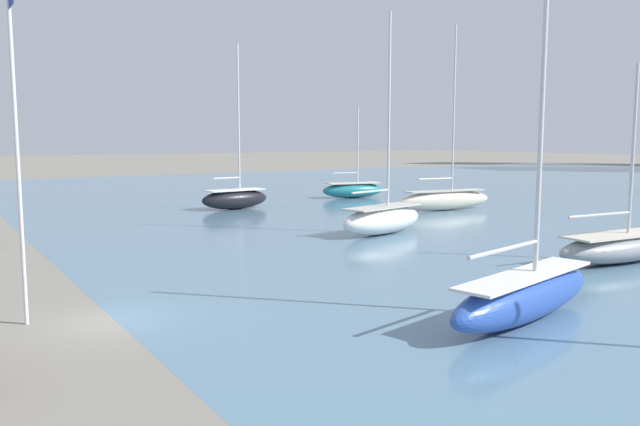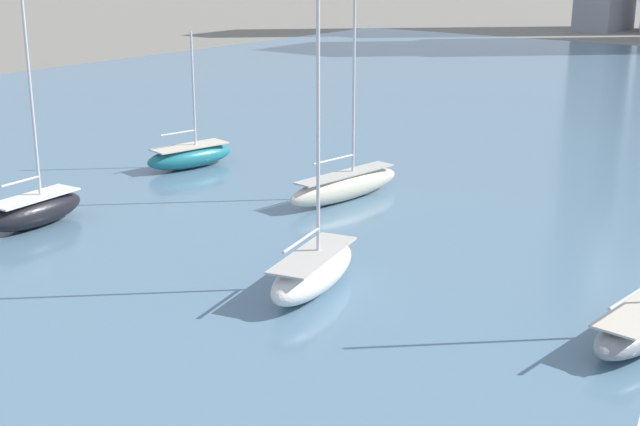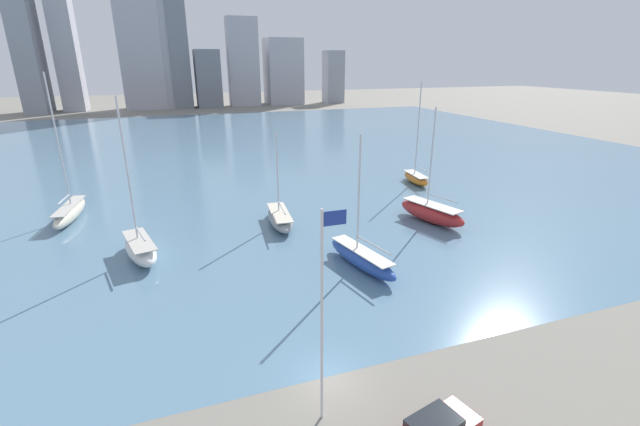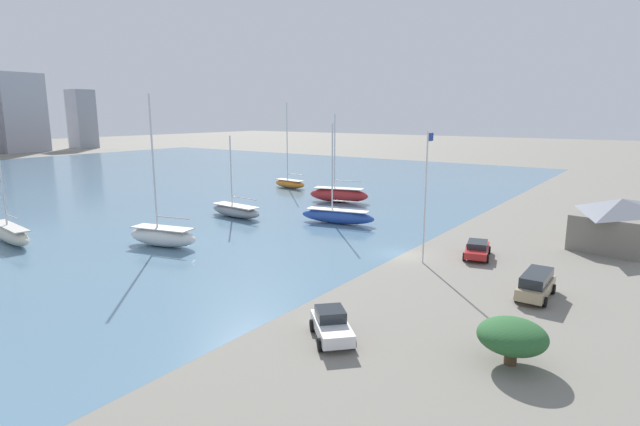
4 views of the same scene
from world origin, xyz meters
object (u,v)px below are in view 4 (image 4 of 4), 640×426
object	(u,v)px
sailboat_blue	(337,216)
parked_suv_tan	(536,284)
sailboat_white	(163,236)
parked_sedan_red	(477,249)
sailboat_orange	(290,183)
sailboat_gray	(236,210)
parked_pickup_white	(332,325)
flag_pole	(426,193)
sailboat_red	(339,195)
boat_shed	(619,222)
sailboat_cream	(10,233)

from	to	relation	value
sailboat_blue	parked_suv_tan	xyz separation A→B (m)	(-12.61, -25.61, 0.09)
parked_suv_tan	sailboat_white	bearing A→B (deg)	9.98
parked_suv_tan	parked_sedan_red	bearing A→B (deg)	-49.84
sailboat_orange	sailboat_white	size ratio (longest dim) A/B	1.00
sailboat_gray	parked_pickup_white	size ratio (longest dim) A/B	2.39
sailboat_gray	parked_sedan_red	world-z (taller)	sailboat_gray
sailboat_white	flag_pole	bearing A→B (deg)	-81.27
sailboat_white	sailboat_gray	bearing A→B (deg)	2.63
flag_pole	sailboat_gray	xyz separation A→B (m)	(4.83, 28.27, -5.50)
sailboat_orange	sailboat_red	size ratio (longest dim) A/B	1.15
sailboat_red	boat_shed	bearing A→B (deg)	-113.60
parked_sedan_red	parked_suv_tan	world-z (taller)	parked_suv_tan
sailboat_white	parked_sedan_red	xyz separation A→B (m)	(14.44, -27.35, -0.28)
boat_shed	parked_pickup_white	size ratio (longest dim) A/B	2.84
boat_shed	sailboat_cream	size ratio (longest dim) A/B	0.74
sailboat_blue	boat_shed	bearing A→B (deg)	-86.36
sailboat_gray	sailboat_red	world-z (taller)	sailboat_red
sailboat_orange	parked_sedan_red	bearing A→B (deg)	-114.57
sailboat_orange	flag_pole	bearing A→B (deg)	-121.27
flag_pole	parked_suv_tan	bearing A→B (deg)	-108.30
sailboat_white	parked_pickup_white	distance (m)	26.98
boat_shed	sailboat_blue	xyz separation A→B (m)	(-8.24, 28.99, -1.43)
sailboat_gray	parked_suv_tan	size ratio (longest dim) A/B	2.05
boat_shed	parked_suv_tan	distance (m)	21.17
boat_shed	sailboat_cream	world-z (taller)	sailboat_cream
flag_pole	parked_pickup_white	xyz separation A→B (m)	(-17.64, -1.92, -5.48)
flag_pole	sailboat_red	world-z (taller)	sailboat_red
sailboat_gray	sailboat_red	bearing A→B (deg)	-11.15
sailboat_orange	sailboat_cream	size ratio (longest dim) A/B	0.90
parked_sedan_red	sailboat_red	bearing A→B (deg)	-46.89
boat_shed	sailboat_orange	bearing A→B (deg)	86.78
sailboat_gray	sailboat_white	bearing A→B (deg)	-158.55
boat_shed	parked_suv_tan	world-z (taller)	boat_shed
sailboat_cream	sailboat_red	world-z (taller)	sailboat_cream
flag_pole	parked_pickup_white	bearing A→B (deg)	-173.79
sailboat_white	parked_pickup_white	bearing A→B (deg)	-120.41
sailboat_red	parked_pickup_white	world-z (taller)	sailboat_red
sailboat_orange	sailboat_white	bearing A→B (deg)	-153.63
sailboat_red	parked_suv_tan	world-z (taller)	sailboat_red
flag_pole	sailboat_red	xyz separation A→B (m)	(21.80, 23.34, -5.18)
boat_shed	sailboat_white	size ratio (longest dim) A/B	0.82
parked_sedan_red	parked_suv_tan	distance (m)	10.51
parked_sedan_red	parked_suv_tan	bearing A→B (deg)	116.89
boat_shed	sailboat_red	distance (m)	37.30
sailboat_orange	sailboat_white	world-z (taller)	sailboat_white
flag_pole	sailboat_white	world-z (taller)	sailboat_white
sailboat_white	parked_suv_tan	world-z (taller)	sailboat_white
sailboat_orange	sailboat_white	distance (m)	41.65
sailboat_orange	parked_sedan_red	distance (m)	48.70
boat_shed	parked_pickup_white	world-z (taller)	boat_shed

